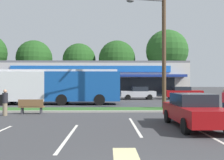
{
  "coord_description": "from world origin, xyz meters",
  "views": [
    {
      "loc": [
        -0.4,
        -3.65,
        2.0
      ],
      "look_at": [
        -0.04,
        18.1,
        2.28
      ],
      "focal_mm": 38.51,
      "sensor_mm": 36.0,
      "label": 1
    }
  ],
  "objects": [
    {
      "name": "grass_median",
      "position": [
        0.0,
        14.0,
        0.06
      ],
      "size": [
        56.0,
        2.2,
        0.12
      ],
      "primitive_type": "cube",
      "color": "#2D5B23",
      "rests_on": "ground_plane"
    },
    {
      "name": "curb_lip",
      "position": [
        0.0,
        12.78,
        0.06
      ],
      "size": [
        56.0,
        0.24,
        0.12
      ],
      "primitive_type": "cube",
      "color": "#99968C",
      "rests_on": "ground_plane"
    },
    {
      "name": "parking_stripe_1",
      "position": [
        -1.87,
        5.43,
        0.0
      ],
      "size": [
        0.12,
        4.8,
        0.01
      ],
      "primitive_type": "cube",
      "color": "silver",
      "rests_on": "ground_plane"
    },
    {
      "name": "parking_stripe_2",
      "position": [
        0.84,
        7.54,
        0.0
      ],
      "size": [
        0.12,
        4.8,
        0.01
      ],
      "primitive_type": "cube",
      "color": "silver",
      "rests_on": "ground_plane"
    },
    {
      "name": "parking_stripe_3",
      "position": [
        3.43,
        6.25,
        0.0
      ],
      "size": [
        0.12,
        4.8,
        0.01
      ],
      "primitive_type": "cube",
      "color": "silver",
      "rests_on": "ground_plane"
    },
    {
      "name": "lot_arrow",
      "position": [
        0.1,
        2.96,
        0.0
      ],
      "size": [
        0.7,
        1.6,
        0.01
      ],
      "primitive_type": "cube",
      "color": "beige",
      "rests_on": "ground_plane"
    },
    {
      "name": "storefront_building",
      "position": [
        -2.81,
        36.62,
        2.59
      ],
      "size": [
        28.09,
        14.59,
        5.18
      ],
      "color": "#BCB7AD",
      "rests_on": "ground_plane"
    },
    {
      "name": "tree_left",
      "position": [
        -15.58,
        45.91,
        7.14
      ],
      "size": [
        7.27,
        7.27,
        10.78
      ],
      "color": "#473323",
      "rests_on": "ground_plane"
    },
    {
      "name": "tree_mid_left",
      "position": [
        -6.34,
        45.77,
        6.76
      ],
      "size": [
        6.76,
        6.76,
        10.15
      ],
      "color": "#473323",
      "rests_on": "ground_plane"
    },
    {
      "name": "tree_mid",
      "position": [
        1.41,
        44.5,
        6.84
      ],
      "size": [
        7.38,
        7.38,
        10.55
      ],
      "color": "#473323",
      "rests_on": "ground_plane"
    },
    {
      "name": "tree_mid_right",
      "position": [
        11.13,
        43.08,
        8.31
      ],
      "size": [
        8.19,
        8.19,
        12.42
      ],
      "color": "#473323",
      "rests_on": "ground_plane"
    },
    {
      "name": "utility_pole",
      "position": [
        3.67,
        14.2,
        6.03
      ],
      "size": [
        3.11,
        2.39,
        11.36
      ],
      "color": "#4C3826",
      "rests_on": "ground_plane"
    },
    {
      "name": "city_bus",
      "position": [
        -5.48,
        19.11,
        1.77
      ],
      "size": [
        12.38,
        2.68,
        3.25
      ],
      "rotation": [
        0.0,
        0.0,
        3.14
      ],
      "color": "#144793",
      "rests_on": "ground_plane"
    },
    {
      "name": "bus_stop_bench",
      "position": [
        -5.35,
        11.95,
        0.5
      ],
      "size": [
        1.6,
        0.45,
        0.95
      ],
      "rotation": [
        0.0,
        0.0,
        3.14
      ],
      "color": "brown",
      "rests_on": "ground_plane"
    },
    {
      "name": "car_1",
      "position": [
        3.33,
        25.77,
        0.79
      ],
      "size": [
        4.2,
        1.92,
        1.55
      ],
      "rotation": [
        0.0,
        0.0,
        3.14
      ],
      "color": "#B7B7BC",
      "rests_on": "ground_plane"
    },
    {
      "name": "car_2",
      "position": [
        8.83,
        25.85,
        0.8
      ],
      "size": [
        4.44,
        1.95,
        1.55
      ],
      "color": "maroon",
      "rests_on": "ground_plane"
    },
    {
      "name": "car_3",
      "position": [
        3.47,
        7.15,
        0.77
      ],
      "size": [
        1.91,
        4.51,
        1.52
      ],
      "rotation": [
        0.0,
        0.0,
        -1.57
      ],
      "color": "maroon",
      "rests_on": "ground_plane"
    },
    {
      "name": "pedestrian_near_bench",
      "position": [
        -6.73,
        11.21,
        0.81
      ],
      "size": [
        0.33,
        0.33,
        1.61
      ],
      "rotation": [
        0.0,
        0.0,
        1.18
      ],
      "color": "#726651",
      "rests_on": "ground_plane"
    }
  ]
}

